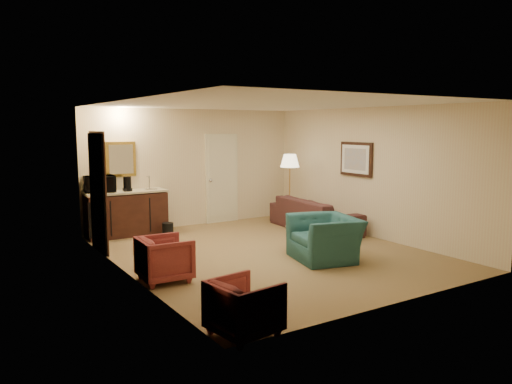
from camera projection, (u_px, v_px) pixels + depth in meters
ground at (267, 253)px, 8.84m from camera, size 6.00×6.00×0.00m
room_walls at (240, 154)px, 9.21m from camera, size 5.02×6.01×2.61m
wetbar_cabinet at (126, 213)px, 10.18m from camera, size 1.64×0.58×0.92m
sofa at (315, 209)px, 10.72m from camera, size 0.83×2.36×0.91m
teal_armchair at (325, 231)px, 8.32m from camera, size 0.97×1.26×0.98m
rose_chair_near at (165, 257)px, 7.18m from camera, size 0.69×0.73×0.72m
rose_chair_far at (244, 305)px, 5.31m from camera, size 0.70×0.73×0.67m
coffee_table at (306, 238)px, 8.95m from camera, size 0.83×0.56×0.47m
floor_lamp at (290, 189)px, 11.29m from camera, size 0.45×0.45×1.61m
waste_bin at (168, 230)px, 10.11m from camera, size 0.29×0.29×0.28m
microwave at (99, 182)px, 9.90m from camera, size 0.63×0.40×0.40m
coffee_maker at (127, 184)px, 10.06m from camera, size 0.19×0.19×0.30m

